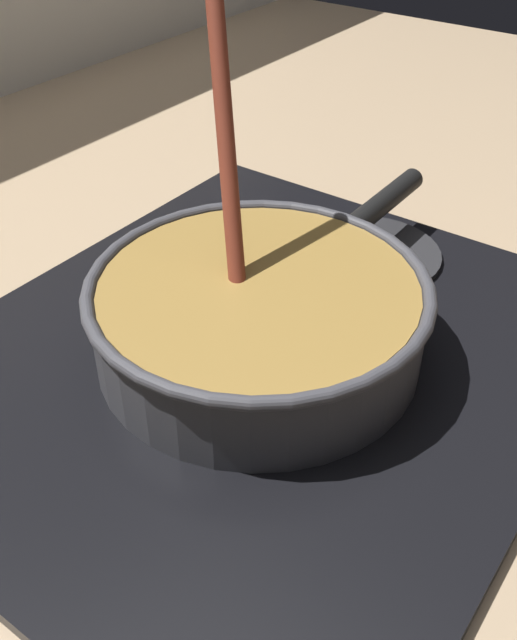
% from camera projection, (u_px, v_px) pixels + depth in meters
% --- Properties ---
extents(ground, '(2.40, 1.60, 0.04)m').
position_uv_depth(ground, '(256.00, 513.00, 0.51)').
color(ground, '#9E8466').
extents(hob_plate, '(0.56, 0.48, 0.01)m').
position_uv_depth(hob_plate, '(259.00, 357.00, 0.61)').
color(hob_plate, black).
rests_on(hob_plate, ground).
extents(burner_ring, '(0.19, 0.19, 0.01)m').
position_uv_depth(burner_ring, '(258.00, 348.00, 0.60)').
color(burner_ring, '#592D0C').
rests_on(burner_ring, hob_plate).
extents(spare_burner, '(0.15, 0.15, 0.01)m').
position_uv_depth(spare_burner, '(368.00, 253.00, 0.72)').
color(spare_burner, '#262628').
rests_on(spare_burner, hob_plate).
extents(cooking_pan, '(0.41, 0.28, 0.28)m').
position_uv_depth(cooking_pan, '(259.00, 314.00, 0.58)').
color(cooking_pan, '#38383D').
rests_on(cooking_pan, hob_plate).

